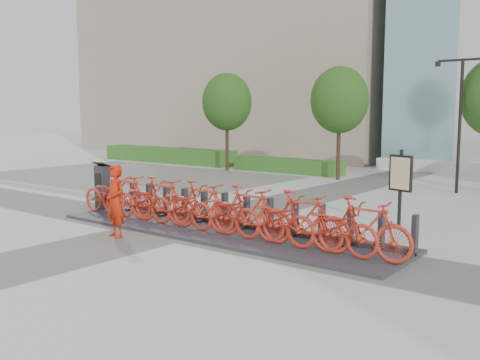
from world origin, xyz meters
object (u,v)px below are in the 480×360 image
Objects in this scene: kiosk at (102,186)px; map_sign at (401,177)px; bike_0 at (109,195)px; jersey_barrier at (139,174)px; worker_red at (115,201)px.

map_sign is at bearing 16.36° from kiosk.
map_sign reaches higher than bike_0.
bike_0 is 1.04× the size of map_sign.
map_sign reaches higher than jersey_barrier.
kiosk is at bearing -141.94° from map_sign.
bike_0 is 1.10× the size of jersey_barrier.
kiosk is at bearing -60.85° from jersey_barrier.
bike_0 is at bearing -32.10° from kiosk.
kiosk is 8.76m from map_sign.
jersey_barrier is (-4.30, 5.26, -0.40)m from kiosk.
kiosk is (-0.90, 0.46, 0.13)m from bike_0.
worker_red is at bearing -125.28° from bike_0.
kiosk is 6.81m from jersey_barrier.
map_sign is at bearing -63.54° from bike_0.
jersey_barrier is at bearing 143.67° from worker_red.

